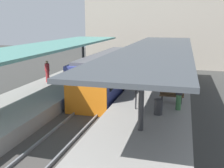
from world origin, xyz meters
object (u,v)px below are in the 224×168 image
object	(u,v)px
commuter_train	(110,74)
platform_sign	(136,80)
litter_bin	(158,107)
passenger_near_bench	(47,71)
platform_bench	(172,95)
passenger_far_end	(166,71)
passenger_mid_platform	(179,94)

from	to	relation	value
commuter_train	platform_sign	xyz separation A→B (m)	(3.08, -5.72, 0.90)
litter_bin	passenger_near_bench	xyz separation A→B (m)	(-9.16, 5.25, 0.48)
platform_bench	passenger_far_end	bearing A→B (deg)	98.23
passenger_mid_platform	commuter_train	bearing A→B (deg)	135.60
litter_bin	platform_bench	bearing A→B (deg)	76.38
platform_bench	litter_bin	size ratio (longest dim) A/B	1.75
commuter_train	passenger_mid_platform	xyz separation A→B (m)	(5.32, -5.21, 0.15)
commuter_train	platform_bench	size ratio (longest dim) A/B	7.69
litter_bin	passenger_mid_platform	distance (m)	1.51
platform_bench	platform_sign	distance (m)	2.80
commuter_train	passenger_far_end	world-z (taller)	commuter_train
commuter_train	platform_sign	distance (m)	6.56
litter_bin	commuter_train	bearing A→B (deg)	124.78
platform_bench	platform_sign	xyz separation A→B (m)	(-1.82, -1.78, 1.16)
platform_sign	litter_bin	size ratio (longest dim) A/B	2.76
litter_bin	passenger_mid_platform	world-z (taller)	passenger_mid_platform
commuter_train	platform_bench	bearing A→B (deg)	-38.82
commuter_train	passenger_mid_platform	bearing A→B (deg)	-44.40
passenger_mid_platform	passenger_near_bench	bearing A→B (deg)	157.44
passenger_far_end	platform_bench	bearing A→B (deg)	-81.77
platform_sign	litter_bin	distance (m)	1.83
passenger_mid_platform	platform_sign	bearing A→B (deg)	-167.05
platform_bench	passenger_near_bench	size ratio (longest dim) A/B	0.82
passenger_near_bench	litter_bin	bearing A→B (deg)	-29.83
platform_sign	litter_bin	bearing A→B (deg)	-22.64
commuter_train	passenger_far_end	size ratio (longest dim) A/B	6.14
platform_bench	passenger_near_bench	distance (m)	10.16
commuter_train	passenger_near_bench	xyz separation A→B (m)	(-4.82, -1.00, 0.15)
platform_sign	platform_bench	bearing A→B (deg)	44.40
commuter_train	litter_bin	distance (m)	7.62
commuter_train	passenger_mid_platform	size ratio (longest dim) A/B	6.39
passenger_far_end	platform_sign	bearing A→B (deg)	-98.38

